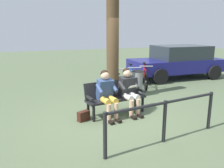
% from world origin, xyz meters
% --- Properties ---
extents(ground_plane, '(40.00, 40.00, 0.00)m').
position_xyz_m(ground_plane, '(0.00, 0.00, 0.00)').
color(ground_plane, '#566647').
extents(bench, '(1.65, 0.67, 0.87)m').
position_xyz_m(bench, '(-0.09, -0.16, 0.51)').
color(bench, black).
rests_on(bench, ground).
extents(person_reading, '(0.52, 0.80, 1.20)m').
position_xyz_m(person_reading, '(-0.43, -0.04, 0.66)').
color(person_reading, '#262628').
rests_on(person_reading, ground).
extents(person_companion, '(0.52, 0.80, 1.20)m').
position_xyz_m(person_companion, '(0.21, 0.04, 0.66)').
color(person_companion, '#334772').
rests_on(person_companion, ground).
extents(handbag, '(0.33, 0.25, 0.24)m').
position_xyz_m(handbag, '(0.81, 0.03, 0.12)').
color(handbag, '#3F1E14').
rests_on(handbag, ground).
extents(tree_trunk, '(0.38, 0.38, 3.73)m').
position_xyz_m(tree_trunk, '(-0.52, -1.37, 1.86)').
color(tree_trunk, '#4C3823').
rests_on(tree_trunk, ground).
extents(litter_bin, '(0.36, 0.36, 0.86)m').
position_xyz_m(litter_bin, '(-1.41, -1.40, 0.43)').
color(litter_bin, slate).
rests_on(litter_bin, ground).
extents(bicycle_green, '(0.73, 1.58, 0.94)m').
position_xyz_m(bicycle_green, '(-2.23, -2.39, 0.36)').
color(bicycle_green, black).
rests_on(bicycle_green, ground).
extents(bicycle_black, '(0.52, 1.66, 0.94)m').
position_xyz_m(bicycle_black, '(-1.62, -2.27, 0.36)').
color(bicycle_black, black).
rests_on(bicycle_black, ground).
extents(bicycle_silver, '(0.48, 1.68, 0.94)m').
position_xyz_m(bicycle_silver, '(-0.97, -2.21, 0.36)').
color(bicycle_silver, black).
rests_on(bicycle_silver, ground).
extents(railing_fence, '(2.65, 0.39, 0.85)m').
position_xyz_m(railing_fence, '(-0.39, 1.67, 0.58)').
color(railing_fence, black).
rests_on(railing_fence, ground).
extents(parked_car, '(4.26, 2.14, 1.47)m').
position_xyz_m(parked_car, '(-4.53, -3.41, 0.77)').
color(parked_car, navy).
rests_on(parked_car, ground).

